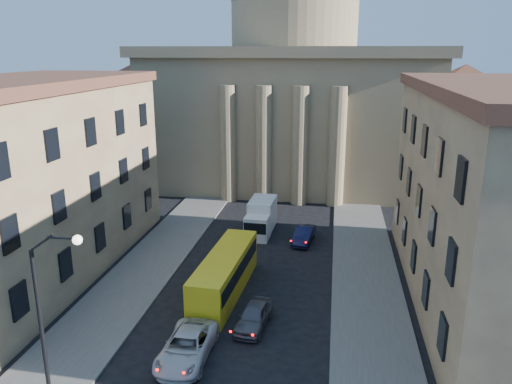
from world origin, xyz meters
TOP-DOWN VIEW (x-y plane):
  - sidewalk_left at (-8.50, 18.00)m, footprint 5.00×60.00m
  - sidewalk_right at (8.50, 18.00)m, footprint 5.00×60.00m
  - church at (0.00, 55.47)m, footprint 68.02×28.76m
  - building_left at (-17.00, 22.00)m, footprint 11.60×26.60m
  - building_right at (17.00, 22.00)m, footprint 11.60×26.60m
  - street_lamp at (-6.97, 8.00)m, footprint 2.62×0.44m
  - car_left_mid at (-1.87, 12.40)m, footprint 2.60×5.52m
  - car_right_far at (1.26, 16.33)m, footprint 2.20×4.41m
  - car_right_distant at (3.38, 31.01)m, footprint 2.02×4.43m
  - city_bus at (-1.49, 20.49)m, footprint 2.94×10.35m
  - box_truck at (-0.80, 32.89)m, footprint 2.39×5.64m

SIDE VIEW (x-z plane):
  - sidewalk_left at x=-8.50m, z-range 0.00..0.15m
  - sidewalk_right at x=8.50m, z-range 0.00..0.15m
  - car_right_distant at x=3.38m, z-range 0.00..1.41m
  - car_right_far at x=1.26m, z-range 0.00..1.45m
  - car_left_mid at x=-1.87m, z-range 0.00..1.52m
  - box_truck at x=-0.80m, z-range -0.08..2.97m
  - city_bus at x=-1.49m, z-range 0.11..2.99m
  - street_lamp at x=-6.97m, z-range 0.87..9.70m
  - building_left at x=-17.00m, z-range 0.07..14.77m
  - building_right at x=17.00m, z-range 0.07..14.77m
  - church at x=0.00m, z-range -6.42..30.18m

